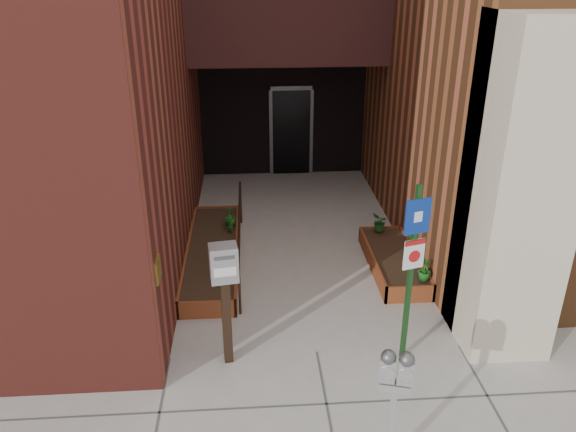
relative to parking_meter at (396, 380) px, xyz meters
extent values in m
plane|color=#9E9991|center=(-0.52, 1.94, -1.15)|extent=(80.00, 80.00, 0.00)
cube|color=beige|center=(2.03, 2.14, 1.05)|extent=(1.10, 1.20, 4.40)
cube|color=black|center=(-0.52, 7.94, 2.85)|extent=(4.20, 2.00, 2.00)
cube|color=black|center=(-0.52, 9.34, 0.35)|extent=(4.00, 0.30, 3.00)
cube|color=black|center=(-0.32, 9.16, -0.10)|extent=(0.90, 0.06, 2.10)
cube|color=#B79338|center=(-2.51, 1.74, 0.35)|extent=(0.04, 0.30, 0.30)
cube|color=brown|center=(-2.07, 2.86, -1.00)|extent=(0.90, 0.04, 0.30)
cube|color=brown|center=(-2.07, 6.42, -1.00)|extent=(0.90, 0.04, 0.30)
cube|color=brown|center=(-2.50, 4.64, -1.00)|extent=(0.04, 3.60, 0.30)
cube|color=brown|center=(-1.64, 4.64, -1.00)|extent=(0.04, 3.60, 0.30)
cube|color=black|center=(-2.07, 4.64, -1.02)|extent=(0.82, 3.52, 0.26)
cube|color=brown|center=(1.08, 3.06, -1.00)|extent=(0.80, 0.04, 0.30)
cube|color=brown|center=(1.08, 5.22, -1.00)|extent=(0.80, 0.04, 0.30)
cube|color=brown|center=(0.70, 4.14, -1.00)|extent=(0.04, 2.20, 0.30)
cube|color=brown|center=(1.46, 4.14, -1.00)|extent=(0.04, 2.20, 0.30)
cube|color=black|center=(1.08, 4.14, -1.02)|extent=(0.72, 2.12, 0.26)
cylinder|color=black|center=(-1.57, 2.94, -0.70)|extent=(0.04, 0.04, 0.90)
cylinder|color=black|center=(-1.57, 6.24, -0.70)|extent=(0.04, 0.04, 0.90)
cylinder|color=black|center=(-1.57, 4.59, -0.27)|extent=(0.04, 3.30, 0.04)
cube|color=#AEAFB1|center=(0.00, 0.00, -0.63)|extent=(0.08, 0.08, 1.03)
cube|color=#AEAFB1|center=(0.00, 0.00, -0.08)|extent=(0.33, 0.20, 0.08)
cube|color=#AEAFB1|center=(-0.08, 0.02, 0.11)|extent=(0.18, 0.14, 0.27)
sphere|color=#59595B|center=(-0.08, 0.02, 0.26)|extent=(0.15, 0.15, 0.15)
cube|color=white|center=(-0.10, -0.03, 0.13)|extent=(0.09, 0.03, 0.05)
cube|color=#B21414|center=(-0.10, -0.03, 0.04)|extent=(0.09, 0.03, 0.03)
cube|color=#AEAFB1|center=(0.08, -0.02, 0.11)|extent=(0.18, 0.14, 0.27)
sphere|color=#59595B|center=(0.08, -0.02, 0.26)|extent=(0.15, 0.15, 0.15)
cube|color=white|center=(0.07, -0.07, 0.13)|extent=(0.09, 0.03, 0.05)
cube|color=#B21414|center=(0.07, -0.07, 0.04)|extent=(0.09, 0.03, 0.03)
cube|color=#163E17|center=(0.62, 1.76, 0.10)|extent=(0.07, 0.07, 2.50)
cube|color=navy|center=(0.63, 1.73, 0.95)|extent=(0.33, 0.12, 0.45)
cube|color=white|center=(0.63, 1.73, 0.95)|extent=(0.11, 0.04, 0.14)
cube|color=white|center=(0.63, 1.73, 0.44)|extent=(0.28, 0.10, 0.40)
cube|color=#B21414|center=(0.63, 1.73, 0.61)|extent=(0.28, 0.09, 0.07)
cylinder|color=#B21414|center=(0.63, 1.72, 0.42)|extent=(0.16, 0.06, 0.16)
cube|color=black|center=(-1.72, 1.85, -0.52)|extent=(0.13, 0.13, 1.26)
cube|color=#B8B7BA|center=(-1.72, 1.85, 0.34)|extent=(0.38, 0.30, 0.48)
cube|color=#59595B|center=(-1.70, 1.72, 0.48)|extent=(0.25, 0.05, 0.05)
cube|color=white|center=(-1.70, 1.72, 0.29)|extent=(0.27, 0.05, 0.11)
imported|color=#1C5B1A|center=(-1.87, 3.64, -0.68)|extent=(0.41, 0.41, 0.33)
imported|color=#245B1A|center=(-1.77, 4.04, -0.68)|extent=(0.27, 0.27, 0.35)
imported|color=#1B5C1A|center=(-1.77, 5.51, -0.66)|extent=(0.27, 0.27, 0.38)
imported|color=#1D5D1A|center=(-1.77, 5.25, -0.68)|extent=(0.23, 0.23, 0.33)
imported|color=#1C631C|center=(1.33, 3.24, -0.66)|extent=(0.26, 0.26, 0.37)
imported|color=#245117|center=(1.33, 4.15, -0.66)|extent=(0.28, 0.28, 0.37)
imported|color=#164F18|center=(1.01, 5.04, -0.68)|extent=(0.37, 0.37, 0.34)
camera|label=1|loc=(-1.36, -4.26, 3.72)|focal=35.00mm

